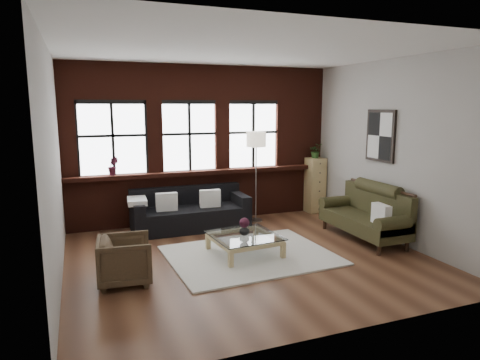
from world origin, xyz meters
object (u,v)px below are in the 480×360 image
object	(u,v)px
vase	(244,230)
floor_lamp	(256,174)
drawer_chest	(315,185)
dark_sofa	(190,208)
coffee_table	(244,245)
vintage_settee	(363,212)
armchair	(125,260)

from	to	relation	value
vase	floor_lamp	bearing A→B (deg)	61.99
vase	drawer_chest	size ratio (longest dim) A/B	0.14
dark_sofa	floor_lamp	size ratio (longest dim) A/B	1.12
dark_sofa	coffee_table	world-z (taller)	dark_sofa
dark_sofa	vintage_settee	size ratio (longest dim) A/B	1.20
floor_lamp	dark_sofa	bearing A→B (deg)	-177.19
coffee_table	vintage_settee	bearing A→B (deg)	0.13
dark_sofa	armchair	bearing A→B (deg)	-123.65
coffee_table	floor_lamp	xyz separation A→B (m)	(0.98, 1.85, 0.84)
dark_sofa	coffee_table	size ratio (longest dim) A/B	2.19
drawer_chest	floor_lamp	size ratio (longest dim) A/B	0.61
vintage_settee	drawer_chest	world-z (taller)	drawer_chest
armchair	drawer_chest	bearing A→B (deg)	-54.94
drawer_chest	floor_lamp	bearing A→B (deg)	-170.90
armchair	vase	xyz separation A→B (m)	(1.92, 0.45, 0.10)
dark_sofa	vintage_settee	xyz separation A→B (m)	(2.75, -1.77, 0.09)
coffee_table	armchair	bearing A→B (deg)	-166.75
armchair	floor_lamp	distance (m)	3.77
vintage_settee	armchair	distance (m)	4.26
vase	drawer_chest	world-z (taller)	drawer_chest
dark_sofa	coffee_table	distance (m)	1.85
vintage_settee	floor_lamp	world-z (taller)	floor_lamp
vintage_settee	floor_lamp	size ratio (longest dim) A/B	0.93
coffee_table	floor_lamp	world-z (taller)	floor_lamp
vintage_settee	vase	size ratio (longest dim) A/B	11.01
dark_sofa	armchair	size ratio (longest dim) A/B	3.15
drawer_chest	floor_lamp	world-z (taller)	floor_lamp
dark_sofa	drawer_chest	bearing A→B (deg)	6.11
armchair	vase	bearing A→B (deg)	-71.44
drawer_chest	floor_lamp	xyz separation A→B (m)	(-1.55, -0.25, 0.39)
dark_sofa	vase	size ratio (longest dim) A/B	13.19
armchair	vintage_settee	bearing A→B (deg)	-78.50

